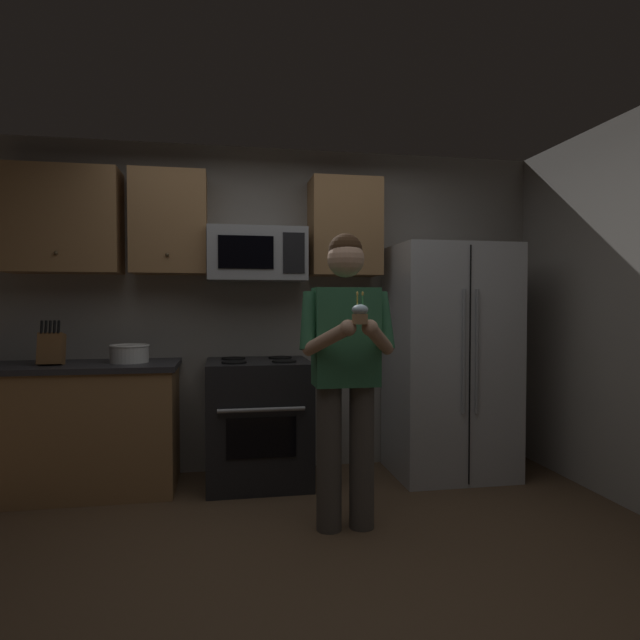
{
  "coord_description": "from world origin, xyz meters",
  "views": [
    {
      "loc": [
        -0.4,
        -2.68,
        1.35
      ],
      "look_at": [
        0.15,
        0.43,
        1.25
      ],
      "focal_mm": 30.31,
      "sensor_mm": 36.0,
      "label": 1
    }
  ],
  "objects": [
    {
      "name": "ground_plane",
      "position": [
        0.0,
        0.0,
        0.0
      ],
      "size": [
        6.0,
        6.0,
        0.0
      ],
      "primitive_type": "plane",
      "color": "brown"
    },
    {
      "name": "wall_back",
      "position": [
        0.0,
        1.75,
        1.3
      ],
      "size": [
        4.4,
        0.1,
        2.6
      ],
      "primitive_type": "cube",
      "color": "gray",
      "rests_on": "ground"
    },
    {
      "name": "oven_range",
      "position": [
        -0.15,
        1.36,
        0.46
      ],
      "size": [
        0.76,
        0.7,
        0.93
      ],
      "color": "black",
      "rests_on": "ground"
    },
    {
      "name": "microwave",
      "position": [
        -0.15,
        1.48,
        1.72
      ],
      "size": [
        0.74,
        0.41,
        0.4
      ],
      "color": "#9EA0A5"
    },
    {
      "name": "refrigerator",
      "position": [
        1.35,
        1.32,
        0.9
      ],
      "size": [
        0.9,
        0.75,
        1.8
      ],
      "color": "#B7BABF",
      "rests_on": "ground"
    },
    {
      "name": "cabinet_row_upper",
      "position": [
        -0.72,
        1.53,
        1.95
      ],
      "size": [
        2.78,
        0.36,
        0.76
      ],
      "color": "#9E7247"
    },
    {
      "name": "counter_left",
      "position": [
        -1.45,
        1.38,
        0.46
      ],
      "size": [
        1.44,
        0.66,
        0.92
      ],
      "color": "#9E7247",
      "rests_on": "ground"
    },
    {
      "name": "knife_block",
      "position": [
        -1.58,
        1.33,
        1.04
      ],
      "size": [
        0.16,
        0.15,
        0.32
      ],
      "color": "brown",
      "rests_on": "counter_left"
    },
    {
      "name": "bowl_large_white",
      "position": [
        -1.08,
        1.4,
        0.99
      ],
      "size": [
        0.28,
        0.28,
        0.13
      ],
      "color": "white",
      "rests_on": "counter_left"
    },
    {
      "name": "person",
      "position": [
        0.31,
        0.42,
        1.0
      ],
      "size": [
        0.6,
        0.48,
        1.76
      ],
      "color": "#4C4742",
      "rests_on": "ground"
    },
    {
      "name": "cupcake",
      "position": [
        0.31,
        0.09,
        1.29
      ],
      "size": [
        0.09,
        0.09,
        0.17
      ],
      "color": "#A87F56"
    }
  ]
}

